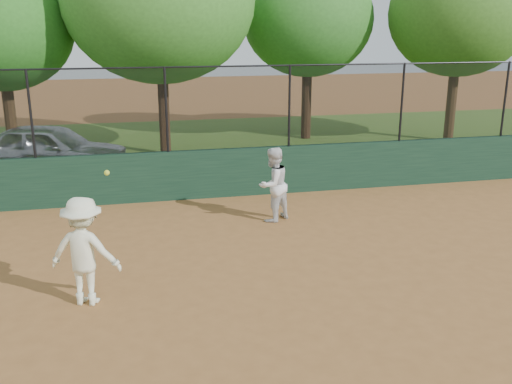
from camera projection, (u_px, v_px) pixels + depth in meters
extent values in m
plane|color=#986031|center=(236.00, 314.00, 8.45)|extent=(80.00, 80.00, 0.00)
cube|color=#1A3A26|center=(190.00, 175.00, 13.90)|extent=(26.00, 0.20, 1.20)
cube|color=#36581B|center=(171.00, 149.00, 19.68)|extent=(36.00, 12.00, 0.01)
imported|color=#A8ACB1|center=(50.00, 150.00, 16.08)|extent=(4.64, 3.04, 1.47)
imported|color=white|center=(273.00, 185.00, 12.28)|extent=(0.99, 0.94, 1.62)
imported|color=white|center=(84.00, 251.00, 8.57)|extent=(1.24, 0.96, 1.69)
sphere|color=#C4D830|center=(107.00, 173.00, 8.09)|extent=(0.08, 0.08, 0.08)
cube|color=black|center=(188.00, 109.00, 13.45)|extent=(26.00, 0.02, 2.00)
cylinder|color=black|center=(186.00, 67.00, 13.17)|extent=(26.00, 0.04, 0.04)
cylinder|color=black|center=(31.00, 114.00, 12.71)|extent=(0.06, 0.06, 2.00)
cylinder|color=black|center=(166.00, 110.00, 13.34)|extent=(0.06, 0.06, 2.00)
cylinder|color=black|center=(289.00, 106.00, 13.98)|extent=(0.06, 0.06, 2.00)
cylinder|color=black|center=(402.00, 103.00, 14.61)|extent=(0.06, 0.06, 2.00)
cylinder|color=black|center=(505.00, 99.00, 15.25)|extent=(0.06, 0.06, 2.00)
cylinder|color=#432C17|center=(11.00, 121.00, 18.26)|extent=(0.36, 0.36, 2.30)
ellipsoid|color=#28671D|center=(0.00, 28.00, 17.45)|extent=(4.45, 4.04, 3.84)
cylinder|color=#422817|center=(164.00, 115.00, 18.55)|extent=(0.36, 0.36, 2.56)
cylinder|color=#382212|center=(306.00, 105.00, 21.19)|extent=(0.36, 0.36, 2.49)
ellipsoid|color=#2D6621|center=(308.00, 19.00, 20.33)|extent=(4.72, 4.29, 4.07)
cylinder|color=#473019|center=(451.00, 106.00, 20.68)|extent=(0.36, 0.36, 2.56)
ellipsoid|color=#33601B|center=(460.00, 13.00, 19.77)|extent=(5.01, 4.56, 4.33)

